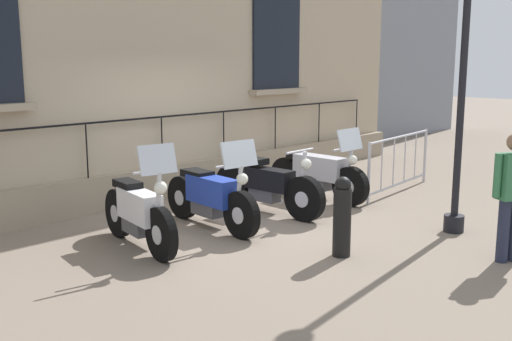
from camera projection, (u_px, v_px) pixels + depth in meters
name	position (u px, v px, depth m)	size (l,w,h in m)	color
ground_plane	(243.00, 220.00, 9.18)	(60.00, 60.00, 0.00)	gray
motorcycle_white	(139.00, 214.00, 7.74)	(1.92, 0.66, 1.42)	black
motorcycle_blue	(211.00, 197.00, 8.67)	(2.06, 0.69, 1.34)	black
motorcycle_black	(268.00, 187.00, 9.53)	(2.18, 0.62, 1.07)	black
motorcycle_silver	(318.00, 174.00, 10.43)	(2.05, 0.70, 1.28)	black
lamppost	(463.00, 68.00, 8.15)	(0.31, 0.31, 4.17)	black
crowd_barrier	(399.00, 162.00, 10.98)	(0.31, 2.39, 1.05)	#B7B7BF
bollard	(342.00, 216.00, 7.43)	(0.22, 0.22, 1.00)	black
pedestrian_standing	(512.00, 191.00, 7.17)	(0.37, 0.47, 1.56)	#23283D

